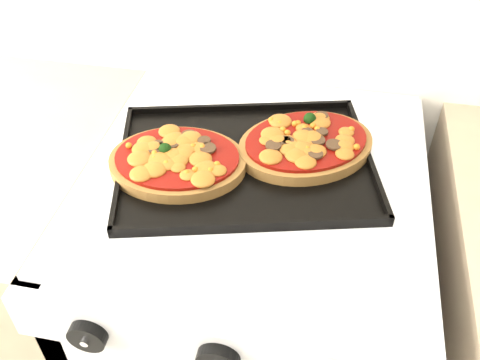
% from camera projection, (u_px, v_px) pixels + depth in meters
% --- Properties ---
extents(stove, '(0.60, 0.60, 0.91)m').
position_uv_depth(stove, '(251.00, 319.00, 1.23)').
color(stove, silver).
rests_on(stove, floor).
extents(control_panel, '(0.60, 0.02, 0.09)m').
position_uv_depth(control_panel, '(214.00, 346.00, 0.74)').
color(control_panel, silver).
rests_on(control_panel, stove).
extents(knob_left, '(0.06, 0.02, 0.06)m').
position_uv_depth(knob_left, '(88.00, 336.00, 0.75)').
color(knob_left, black).
rests_on(knob_left, control_panel).
extents(knob_center, '(0.06, 0.02, 0.06)m').
position_uv_depth(knob_center, '(218.00, 360.00, 0.72)').
color(knob_center, black).
rests_on(knob_center, control_panel).
extents(baking_tray, '(0.50, 0.42, 0.02)m').
position_uv_depth(baking_tray, '(246.00, 160.00, 0.93)').
color(baking_tray, black).
rests_on(baking_tray, stove).
extents(pizza_left, '(0.26, 0.21, 0.03)m').
position_uv_depth(pizza_left, '(177.00, 160.00, 0.91)').
color(pizza_left, brown).
rests_on(pizza_left, baking_tray).
extents(pizza_right, '(0.30, 0.28, 0.04)m').
position_uv_depth(pizza_right, '(306.00, 143.00, 0.94)').
color(pizza_right, brown).
rests_on(pizza_right, baking_tray).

